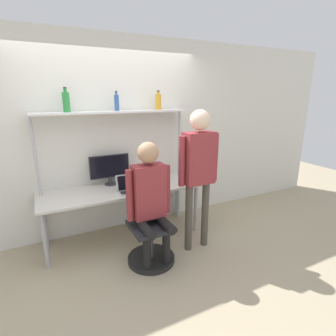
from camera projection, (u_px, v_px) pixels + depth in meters
name	position (u px, v px, depth m)	size (l,w,h in m)	color
ground_plane	(133.00, 250.00, 3.38)	(12.00, 12.00, 0.00)	tan
wall_back	(112.00, 137.00, 3.65)	(8.00, 0.06, 2.70)	silver
desk	(122.00, 193.00, 3.52)	(2.10, 0.70, 0.72)	beige
shelf_unit	(115.00, 128.00, 3.46)	(2.00, 0.28, 1.72)	white
monitor	(110.00, 168.00, 3.59)	(0.54, 0.17, 0.42)	#333338
laptop	(131.00, 186.00, 3.39)	(0.36, 0.22, 0.21)	#BCBCC1
cell_phone	(152.00, 189.00, 3.45)	(0.07, 0.15, 0.01)	silver
office_chair	(149.00, 238.00, 3.11)	(0.56, 0.56, 0.94)	black
person_seated	(150.00, 194.00, 2.92)	(0.53, 0.48, 1.44)	black
person_standing	(199.00, 163.00, 3.14)	(0.54, 0.24, 1.77)	#4C473D
bottle_blue	(117.00, 102.00, 3.39)	(0.06, 0.06, 0.25)	#335999
bottle_green	(66.00, 102.00, 3.12)	(0.08, 0.08, 0.29)	#2D8C3F
bottle_amber	(158.00, 102.00, 3.64)	(0.08, 0.08, 0.26)	gold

